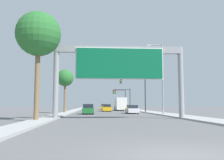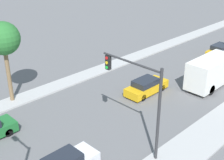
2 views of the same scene
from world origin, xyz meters
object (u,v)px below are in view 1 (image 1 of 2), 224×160
Objects in this scene: traffic_light_far_intersection at (121,96)px; palm_tree_foreground at (38,35)px; palm_tree_background at (65,78)px; car_far_right at (107,108)px; car_mid_center at (104,107)px; car_far_center at (88,109)px; traffic_light_mid_block at (125,95)px; car_far_left at (132,109)px; sign_gantry at (120,64)px; truck_box_primary at (120,104)px; traffic_light_near_intersection at (137,88)px; street_lamp_right at (161,74)px.

palm_tree_foreground reaches higher than traffic_light_far_intersection.
palm_tree_background is (-13.04, -32.73, 1.79)m from traffic_light_far_intersection.
traffic_light_far_intersection reaches higher than car_far_right.
car_far_center is (-3.50, -28.76, -0.01)m from car_mid_center.
traffic_light_mid_block is at bearing 60.43° from palm_tree_background.
palm_tree_foreground is (-11.15, -17.88, 7.10)m from car_far_left.
traffic_light_far_intersection is at bearing 83.79° from sign_gantry.
sign_gantry is 27.77m from car_far_right.
car_far_right reaches higher than car_far_left.
traffic_light_mid_block is at bearing -18.11° from car_mid_center.
truck_box_primary is at bearing -96.77° from traffic_light_far_intersection.
car_far_left is 0.55× the size of truck_box_primary.
truck_box_primary is (7.00, 20.54, 0.82)m from car_far_center.
sign_gantry is 18.99m from palm_tree_background.
car_mid_center is 45.88m from palm_tree_foreground.
traffic_light_near_intersection is at bearing -54.12° from car_far_right.
traffic_light_near_intersection is (1.70, -13.52, 2.99)m from truck_box_primary.
sign_gantry is 2.01× the size of traffic_light_near_intersection.
car_far_center is 0.53× the size of truck_box_primary.
car_mid_center is 8.97m from truck_box_primary.
traffic_light_far_intersection is 0.82× the size of palm_tree_background.
car_far_left is 7.26m from car_far_center.
palm_tree_foreground reaches higher than sign_gantry.
palm_tree_foreground is at bearing -106.79° from traffic_light_mid_block.
car_mid_center is 1.04× the size of car_far_center.
truck_box_primary is at bearing 55.69° from palm_tree_background.
traffic_light_far_intersection is at bearing 56.56° from car_mid_center.
street_lamp_right is at bearing -70.57° from car_far_right.
street_lamp_right is at bearing -64.32° from car_far_left.
street_lamp_right reaches higher than truck_box_primary.
truck_box_primary is 38.64m from palm_tree_foreground.
palm_tree_foreground is at bearing -103.90° from traffic_light_far_intersection.
traffic_light_far_intersection is (0.15, 10.00, 0.24)m from traffic_light_mid_block.
truck_box_primary is 1.08× the size of palm_tree_background.
traffic_light_far_intersection is (8.96, 37.02, 3.36)m from car_far_center.
car_far_right is 0.47× the size of palm_tree_foreground.
palm_tree_background is (-12.79, -2.73, 1.34)m from traffic_light_near_intersection.
traffic_light_far_intersection is 35.27m from palm_tree_background.
car_mid_center is 0.95× the size of car_far_right.
traffic_light_near_intersection is (5.20, 20.13, -1.10)m from sign_gantry.
truck_box_primary is 1.32× the size of traffic_light_far_intersection.
car_far_left is 22.23m from palm_tree_foreground.
car_far_right is 9.67m from traffic_light_near_intersection.
car_far_center is at bearing 155.87° from street_lamp_right.
car_mid_center is (0.00, 41.87, -4.90)m from sign_gantry.
car_far_right is at bearing 125.88° from traffic_light_near_intersection.
car_far_center is 0.43× the size of palm_tree_foreground.
palm_tree_foreground is at bearing -104.58° from car_far_center.
traffic_light_far_intersection is (5.46, 50.13, -1.55)m from sign_gantry.
sign_gantry is 20.82m from traffic_light_near_intersection.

